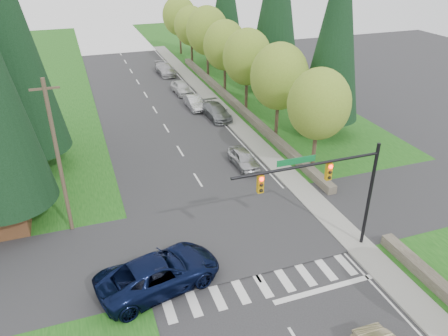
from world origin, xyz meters
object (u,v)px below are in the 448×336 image
parked_car_b (217,111)px  parked_car_c (194,102)px  suv_navy (159,273)px  parked_car_d (182,88)px  parked_car_a (244,159)px  parked_car_e (165,69)px

parked_car_b → parked_car_c: 3.84m
suv_navy → parked_car_d: size_ratio=1.54×
parked_car_a → parked_car_d: (0.00, 19.92, 0.05)m
parked_car_d → parked_car_e: bearing=87.5°
suv_navy → parked_car_d: (9.45, 31.41, -0.19)m
parked_car_b → parked_car_c: size_ratio=1.18×
parked_car_a → parked_car_e: bearing=88.3°
suv_navy → parked_car_c: bearing=-33.3°
parked_car_c → parked_car_e: size_ratio=0.82×
suv_navy → parked_car_d: 32.80m
parked_car_e → parked_car_c: bearing=-92.9°
parked_car_b → parked_car_d: bearing=97.0°
parked_car_d → parked_car_b: bearing=-83.7°
suv_navy → parked_car_a: size_ratio=1.65×
suv_navy → parked_car_b: bearing=-39.2°
parked_car_b → parked_car_c: parked_car_b is taller
parked_car_c → parked_car_d: bearing=89.0°
suv_navy → parked_car_a: 14.88m
suv_navy → parked_car_c: 27.68m
parked_car_b → parked_car_d: parked_car_d is taller
parked_car_c → parked_car_d: size_ratio=0.96×
parked_car_a → parked_car_b: parked_car_b is taller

